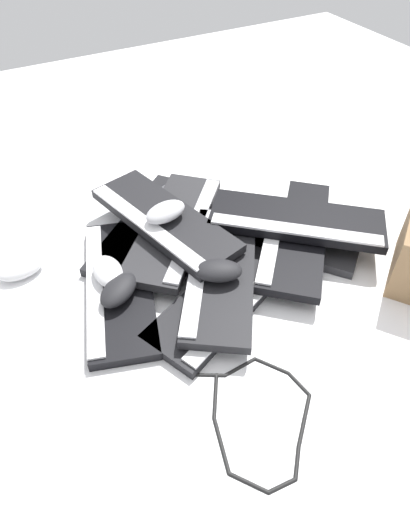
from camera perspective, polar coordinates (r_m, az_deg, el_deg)
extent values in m
plane|color=white|center=(1.11, 2.86, -3.63)|extent=(3.20, 3.20, 0.00)
cube|color=black|center=(1.26, -7.14, 3.71)|extent=(0.40, 0.43, 0.02)
cube|color=#B2B5BA|center=(1.23, -4.85, 3.64)|extent=(0.30, 0.34, 0.01)
cube|color=black|center=(1.11, -10.62, -3.58)|extent=(0.46, 0.27, 0.02)
cube|color=silver|center=(1.10, -13.62, -3.42)|extent=(0.41, 0.16, 0.01)
cube|color=black|center=(1.07, 2.70, -4.79)|extent=(0.32, 0.46, 0.02)
cube|color=silver|center=(1.04, 5.25, -5.65)|extent=(0.21, 0.40, 0.01)
cube|color=#232326|center=(1.23, 8.67, 2.63)|extent=(0.44, 0.39, 0.02)
cube|color=silver|center=(1.27, 9.46, 4.68)|extent=(0.35, 0.29, 0.01)
cube|color=black|center=(1.20, 11.26, 2.74)|extent=(0.43, 0.40, 0.02)
cube|color=silver|center=(1.19, 8.68, 3.72)|extent=(0.34, 0.31, 0.01)
cube|color=#232326|center=(1.20, -3.88, 3.66)|extent=(0.43, 0.41, 0.02)
cube|color=silver|center=(1.18, -1.29, 3.79)|extent=(0.33, 0.31, 0.01)
cube|color=black|center=(1.08, 2.14, -1.93)|extent=(0.45, 0.37, 0.02)
cube|color=silver|center=(1.07, -0.84, -1.16)|extent=(0.37, 0.26, 0.01)
cube|color=black|center=(1.18, -5.15, 4.60)|extent=(0.46, 0.26, 0.02)
cube|color=silver|center=(1.15, -7.37, 3.95)|extent=(0.41, 0.14, 0.01)
cube|color=black|center=(1.20, 11.36, 4.44)|extent=(0.40, 0.43, 0.02)
cube|color=silver|center=(1.14, 11.27, 3.28)|extent=(0.30, 0.34, 0.01)
ellipsoid|color=silver|center=(1.21, -22.05, -1.46)|extent=(0.08, 0.12, 0.04)
ellipsoid|color=black|center=(1.05, -10.74, -4.19)|extent=(0.12, 0.13, 0.04)
ellipsoid|color=#B7B7BC|center=(1.14, -4.95, 5.53)|extent=(0.09, 0.12, 0.04)
ellipsoid|color=#4C4C51|center=(1.37, -3.46, 8.08)|extent=(0.11, 0.13, 0.04)
ellipsoid|color=black|center=(1.03, 1.65, -1.83)|extent=(0.11, 0.13, 0.04)
ellipsoid|color=silver|center=(1.09, -12.00, -1.92)|extent=(0.11, 0.07, 0.04)
cylinder|color=black|center=(0.95, 0.72, -14.58)|extent=(0.04, 0.05, 0.01)
cylinder|color=black|center=(0.96, 4.43, -13.57)|extent=(0.01, 0.08, 0.01)
cylinder|color=black|center=(0.97, 8.33, -13.34)|extent=(0.07, 0.05, 0.01)
cylinder|color=black|center=(0.96, 11.67, -15.29)|extent=(0.06, 0.02, 0.01)
cylinder|color=black|center=(0.92, 12.34, -19.28)|extent=(0.08, 0.09, 0.01)
cylinder|color=black|center=(0.89, 11.47, -23.90)|extent=(0.05, 0.04, 0.01)
cylinder|color=black|center=(0.87, 9.64, -26.40)|extent=(0.01, 0.05, 0.01)
cylinder|color=black|center=(0.86, 5.47, -26.32)|extent=(0.06, 0.05, 0.01)
cylinder|color=black|center=(0.89, 2.05, -22.42)|extent=(0.10, 0.03, 0.01)
cylinder|color=black|center=(0.93, 1.31, -16.97)|extent=(0.08, 0.06, 0.01)
sphere|color=black|center=(0.95, -1.06, -14.53)|extent=(0.01, 0.01, 0.01)
sphere|color=black|center=(0.95, 2.51, -14.60)|extent=(0.01, 0.01, 0.01)
sphere|color=black|center=(0.98, 6.28, -12.56)|extent=(0.01, 0.01, 0.01)
sphere|color=black|center=(0.97, 10.42, -14.11)|extent=(0.01, 0.01, 0.01)
sphere|color=black|center=(0.95, 12.96, -16.49)|extent=(0.01, 0.01, 0.01)
sphere|color=black|center=(0.90, 11.66, -22.22)|extent=(0.01, 0.01, 0.01)
sphere|color=black|center=(0.88, 11.27, -25.63)|extent=(0.01, 0.01, 0.01)
sphere|color=black|center=(0.86, 7.96, -27.16)|extent=(0.01, 0.01, 0.01)
sphere|color=black|center=(0.87, 3.03, -25.44)|extent=(0.01, 0.01, 0.01)
sphere|color=black|center=(0.91, 1.15, -19.52)|extent=(0.01, 0.01, 0.01)
sphere|color=black|center=(0.95, 1.45, -14.53)|extent=(0.01, 0.01, 0.01)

